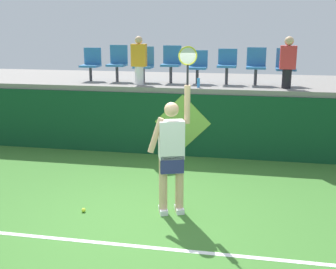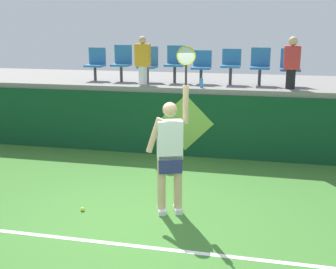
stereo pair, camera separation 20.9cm
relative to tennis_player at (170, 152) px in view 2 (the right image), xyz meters
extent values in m
plane|color=#3D752D|center=(-0.42, -0.43, -1.00)|extent=(40.00, 40.00, 0.00)
cube|color=#0F4223|center=(-0.42, 3.12, -0.29)|extent=(13.15, 0.20, 1.42)
cube|color=gray|center=(-0.42, 4.66, 0.47)|extent=(13.15, 3.19, 0.12)
cube|color=white|center=(-0.42, -1.16, -1.00)|extent=(11.83, 0.08, 0.01)
cube|color=white|center=(-0.13, -0.05, -0.96)|extent=(0.20, 0.29, 0.08)
cube|color=white|center=(0.12, 0.04, -0.96)|extent=(0.20, 0.29, 0.08)
cylinder|color=#DBAD84|center=(-0.13, -0.05, -0.55)|extent=(0.13, 0.13, 0.90)
cylinder|color=#DBAD84|center=(0.12, 0.04, -0.55)|extent=(0.13, 0.13, 0.90)
cube|color=navy|center=(-0.01, 0.00, -0.18)|extent=(0.41, 0.33, 0.28)
cube|color=white|center=(-0.01, 0.00, 0.20)|extent=(0.43, 0.33, 0.59)
sphere|color=#DBAD84|center=(-0.01, 0.00, 0.66)|extent=(0.22, 0.22, 0.22)
cylinder|color=#DBAD84|center=(-0.23, -0.08, 0.27)|extent=(0.27, 0.17, 0.55)
cylinder|color=#DBAD84|center=(0.22, 0.08, 0.73)|extent=(0.09, 0.09, 0.58)
cylinder|color=black|center=(0.22, 0.08, 1.17)|extent=(0.03, 0.03, 0.30)
torus|color=gold|center=(0.22, 0.08, 1.45)|extent=(0.27, 0.12, 0.28)
ellipsoid|color=silver|center=(0.22, 0.08, 1.45)|extent=(0.23, 0.10, 0.24)
sphere|color=#D1E533|center=(-1.38, -0.26, -0.97)|extent=(0.07, 0.07, 0.07)
cylinder|color=#338CE5|center=(0.00, 3.27, 0.64)|extent=(0.07, 0.07, 0.21)
cylinder|color=#38383D|center=(-2.76, 3.91, 0.71)|extent=(0.07, 0.07, 0.35)
cube|color=#2D70B2|center=(-2.76, 3.91, 0.91)|extent=(0.44, 0.42, 0.05)
cube|color=#2D70B2|center=(-2.76, 4.10, 1.13)|extent=(0.44, 0.04, 0.41)
cylinder|color=#38383D|center=(-2.08, 3.91, 0.72)|extent=(0.07, 0.07, 0.38)
cube|color=#2D70B2|center=(-2.08, 3.91, 0.94)|extent=(0.44, 0.42, 0.05)
cube|color=#2D70B2|center=(-2.08, 4.10, 1.19)|extent=(0.44, 0.04, 0.45)
cylinder|color=#38383D|center=(-1.42, 3.91, 0.71)|extent=(0.07, 0.07, 0.34)
cube|color=#2D70B2|center=(-1.42, 3.91, 0.90)|extent=(0.44, 0.42, 0.05)
cube|color=#2D70B2|center=(-1.42, 4.10, 1.15)|extent=(0.44, 0.04, 0.45)
cylinder|color=#38383D|center=(-0.74, 3.91, 0.73)|extent=(0.07, 0.07, 0.40)
cube|color=#2D70B2|center=(-0.74, 3.91, 0.96)|extent=(0.44, 0.42, 0.05)
cube|color=#2D70B2|center=(-0.74, 4.10, 1.20)|extent=(0.44, 0.04, 0.43)
cylinder|color=#38383D|center=(-0.11, 3.91, 0.71)|extent=(0.07, 0.07, 0.35)
cube|color=#2D70B2|center=(-0.11, 3.91, 0.91)|extent=(0.44, 0.42, 0.05)
cube|color=#2D70B2|center=(-0.11, 4.10, 1.12)|extent=(0.44, 0.04, 0.37)
cylinder|color=#38383D|center=(0.58, 3.91, 0.73)|extent=(0.07, 0.07, 0.40)
cube|color=#2D70B2|center=(0.58, 3.91, 0.96)|extent=(0.44, 0.42, 0.05)
cube|color=#2D70B2|center=(0.58, 4.10, 1.16)|extent=(0.44, 0.04, 0.36)
cylinder|color=#38383D|center=(1.25, 3.91, 0.72)|extent=(0.07, 0.07, 0.38)
cube|color=#2D70B2|center=(1.25, 3.91, 0.94)|extent=(0.44, 0.42, 0.05)
cube|color=#2D70B2|center=(1.25, 4.10, 1.17)|extent=(0.44, 0.04, 0.42)
cylinder|color=#38383D|center=(1.91, 3.91, 0.71)|extent=(0.07, 0.07, 0.35)
cube|color=#2D70B2|center=(1.91, 3.91, 0.91)|extent=(0.44, 0.42, 0.05)
cube|color=#2D70B2|center=(1.91, 4.10, 1.15)|extent=(0.44, 0.04, 0.44)
cylinder|color=white|center=(-1.42, 3.51, 0.74)|extent=(0.20, 0.20, 0.42)
cube|color=orange|center=(-1.42, 3.51, 1.21)|extent=(0.34, 0.20, 0.51)
sphere|color=#DBAD84|center=(-1.42, 3.51, 1.55)|extent=(0.18, 0.18, 0.18)
cylinder|color=black|center=(1.91, 3.52, 0.74)|extent=(0.20, 0.20, 0.42)
cube|color=red|center=(1.91, 3.52, 1.20)|extent=(0.34, 0.20, 0.50)
sphere|color=#DBAD84|center=(1.91, 3.52, 1.55)|extent=(0.20, 0.20, 0.20)
cube|color=#0F4223|center=(-0.31, 3.01, -1.00)|extent=(0.90, 0.01, 0.00)
plane|color=#8CC64C|center=(-0.31, 3.01, -0.22)|extent=(1.27, 0.00, 1.27)
camera|label=1|loc=(1.14, -6.22, 1.89)|focal=45.98mm
camera|label=2|loc=(1.34, -6.18, 1.89)|focal=45.98mm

